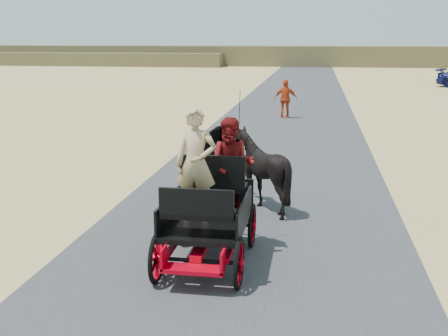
% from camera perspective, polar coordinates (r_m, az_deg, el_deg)
% --- Properties ---
extents(ground, '(140.00, 140.00, 0.00)m').
position_cam_1_polar(ground, '(10.08, 1.89, -7.65)').
color(ground, tan).
extents(road, '(6.00, 140.00, 0.01)m').
position_cam_1_polar(road, '(10.08, 1.89, -7.62)').
color(road, '#38383A').
rests_on(road, ground).
extents(ridge_far, '(140.00, 6.00, 2.40)m').
position_cam_1_polar(ridge_far, '(71.39, 8.46, 11.19)').
color(ridge_far, brown).
rests_on(ridge_far, ground).
extents(ridge_near, '(40.00, 4.00, 1.60)m').
position_cam_1_polar(ridge_near, '(74.27, -15.86, 10.61)').
color(ridge_near, brown).
rests_on(ridge_near, ground).
extents(carriage, '(1.30, 2.40, 0.72)m').
position_cam_1_polar(carriage, '(9.19, -1.62, -7.38)').
color(carriage, black).
rests_on(carriage, ground).
extents(horse_left, '(0.91, 2.01, 1.70)m').
position_cam_1_polar(horse_left, '(11.97, -1.52, -0.03)').
color(horse_left, black).
rests_on(horse_left, ground).
extents(horse_right, '(1.37, 1.54, 1.70)m').
position_cam_1_polar(horse_right, '(11.82, 3.73, -0.22)').
color(horse_right, black).
rests_on(horse_right, ground).
extents(driver_man, '(0.66, 0.43, 1.80)m').
position_cam_1_polar(driver_man, '(8.91, -2.87, 0.42)').
color(driver_man, tan).
rests_on(driver_man, carriage).
extents(passenger_woman, '(0.77, 0.60, 1.58)m').
position_cam_1_polar(passenger_woman, '(9.37, 0.83, 0.38)').
color(passenger_woman, '#660C0F').
rests_on(passenger_woman, carriage).
extents(pedestrian, '(1.04, 0.51, 1.73)m').
position_cam_1_polar(pedestrian, '(25.37, 6.27, 6.99)').
color(pedestrian, '#BC3A15').
rests_on(pedestrian, ground).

